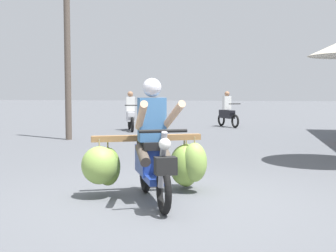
# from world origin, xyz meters

# --- Properties ---
(ground_plane) EXTENTS (120.00, 120.00, 0.00)m
(ground_plane) POSITION_xyz_m (0.00, 0.00, 0.00)
(ground_plane) COLOR #56595E
(motorbike_main_loaded) EXTENTS (1.67, 1.97, 1.58)m
(motorbike_main_loaded) POSITION_xyz_m (-0.26, 0.32, 0.51)
(motorbike_main_loaded) COLOR black
(motorbike_main_loaded) RESTS_ON ground
(motorbike_distant_ahead_left) EXTENTS (0.96, 1.41, 1.40)m
(motorbike_distant_ahead_left) POSITION_xyz_m (0.00, 12.59, 0.57)
(motorbike_distant_ahead_left) COLOR black
(motorbike_distant_ahead_left) RESTS_ON ground
(motorbike_distant_ahead_right) EXTENTS (0.74, 1.54, 1.40)m
(motorbike_distant_ahead_right) POSITION_xyz_m (-3.28, 10.23, 0.57)
(motorbike_distant_ahead_right) COLOR black
(motorbike_distant_ahead_right) RESTS_ON ground
(utility_pole) EXTENTS (0.18, 0.18, 5.45)m
(utility_pole) POSITION_xyz_m (-4.24, 6.93, 2.73)
(utility_pole) COLOR brown
(utility_pole) RESTS_ON ground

